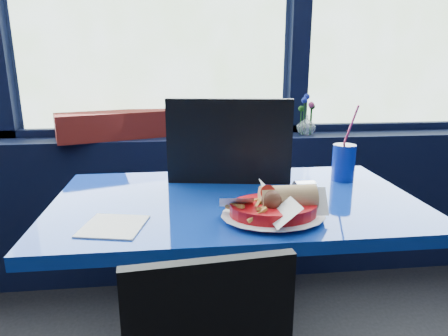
# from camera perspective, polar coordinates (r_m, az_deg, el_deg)

# --- Properties ---
(window_sill) EXTENTS (5.00, 0.26, 0.80)m
(window_sill) POSITION_cam_1_polar(r_m,az_deg,el_deg) (2.27, -9.11, -5.51)
(window_sill) COLOR black
(window_sill) RESTS_ON ground
(near_table) EXTENTS (1.20, 0.70, 0.75)m
(near_table) POSITION_cam_1_polar(r_m,az_deg,el_deg) (1.41, 1.63, -11.27)
(near_table) COLOR black
(near_table) RESTS_ON ground
(chair_near_back) EXTENTS (0.55, 0.56, 1.06)m
(chair_near_back) POSITION_cam_1_polar(r_m,az_deg,el_deg) (1.67, -0.63, -5.28)
(chair_near_back) COLOR black
(chair_near_back) RESTS_ON ground
(planter_box) EXTENTS (0.70, 0.38, 0.14)m
(planter_box) POSITION_cam_1_polar(r_m,az_deg,el_deg) (2.16, -13.89, 6.08)
(planter_box) COLOR maroon
(planter_box) RESTS_ON window_sill
(flower_vase) EXTENTS (0.13, 0.13, 0.22)m
(flower_vase) POSITION_cam_1_polar(r_m,az_deg,el_deg) (2.21, 11.69, 6.36)
(flower_vase) COLOR silver
(flower_vase) RESTS_ON window_sill
(food_basket) EXTENTS (0.34, 0.34, 0.10)m
(food_basket) POSITION_cam_1_polar(r_m,az_deg,el_deg) (1.17, 7.34, -5.62)
(food_basket) COLOR #B70C12
(food_basket) RESTS_ON near_table
(ketchup_bottle) EXTENTS (0.07, 0.07, 0.25)m
(ketchup_bottle) POSITION_cam_1_polar(r_m,az_deg,el_deg) (1.55, 4.69, 2.60)
(ketchup_bottle) COLOR #B70C12
(ketchup_bottle) RESTS_ON near_table
(soda_cup) EXTENTS (0.09, 0.09, 0.29)m
(soda_cup) POSITION_cam_1_polar(r_m,az_deg,el_deg) (1.59, 16.72, 0.88)
(soda_cup) COLOR navy
(soda_cup) RESTS_ON near_table
(napkin) EXTENTS (0.19, 0.19, 0.00)m
(napkin) POSITION_cam_1_polar(r_m,az_deg,el_deg) (1.16, -15.52, -8.00)
(napkin) COLOR white
(napkin) RESTS_ON near_table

